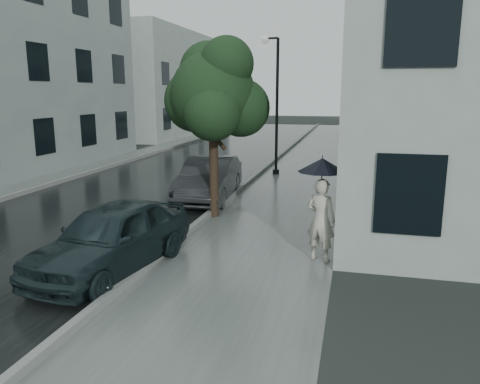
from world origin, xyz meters
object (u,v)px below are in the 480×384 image
(lamp_post, at_px, (274,97))
(car_far, at_px, (209,179))
(car_near, at_px, (112,237))
(street_tree, at_px, (214,93))
(pedestrian, at_px, (321,220))

(lamp_post, bearing_deg, car_far, -92.13)
(lamp_post, height_order, car_near, lamp_post)
(car_near, distance_m, car_far, 6.27)
(street_tree, height_order, car_near, street_tree)
(car_near, bearing_deg, pedestrian, 29.54)
(pedestrian, height_order, car_near, pedestrian)
(pedestrian, xyz_separation_m, lamp_post, (-2.76, 10.04, 2.33))
(pedestrian, relative_size, car_near, 0.44)
(street_tree, bearing_deg, car_near, -99.61)
(pedestrian, relative_size, street_tree, 0.36)
(street_tree, distance_m, lamp_post, 7.13)
(car_near, bearing_deg, car_far, 98.50)
(car_far, bearing_deg, pedestrian, -55.17)
(car_near, xyz_separation_m, car_far, (0.00, 6.27, 0.01))
(lamp_post, bearing_deg, car_near, -85.56)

